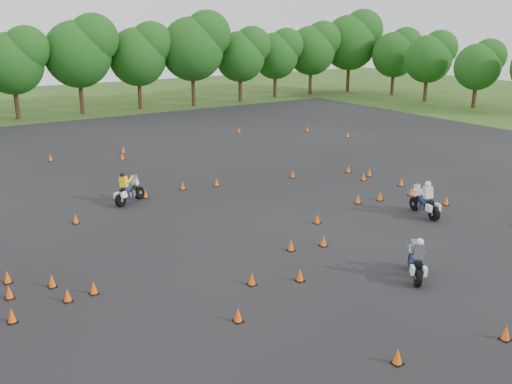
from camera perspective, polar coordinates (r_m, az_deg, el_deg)
The scene contains 7 objects.
ground at distance 24.81m, azimuth 5.11°, elevation -4.88°, with size 140.00×140.00×0.00m, color #2D5119.
asphalt_pad at distance 29.45m, azimuth -2.14°, elevation -1.29°, with size 62.00×62.00×0.00m, color black.
treeline at distance 55.79m, azimuth -16.72°, elevation 11.46°, with size 86.81×32.03×11.15m.
traffic_cones at distance 29.08m, azimuth -3.29°, elevation -1.08°, with size 36.92×32.99×0.45m.
rider_grey at distance 21.78m, azimuth 15.64°, elevation -6.31°, with size 2.09×0.64×1.61m, color #404347, non-canonical shape.
rider_yellow at distance 30.22m, azimuth -12.45°, elevation 0.46°, with size 2.19×0.67×1.69m, color yellow, non-canonical shape.
rider_white at distance 28.77m, azimuth 16.58°, elevation -0.57°, with size 2.31×0.71×1.78m, color silver, non-canonical shape.
Camera 1 is at (-14.47, -17.98, 9.10)m, focal length 40.00 mm.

